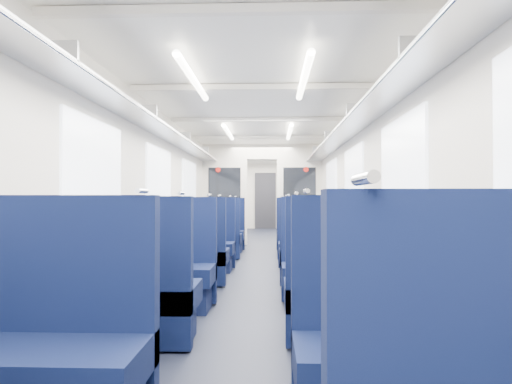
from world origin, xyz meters
TOP-DOWN VIEW (x-y plane):
  - floor at (0.00, 0.00)m, footprint 2.80×18.00m
  - ceiling at (0.00, 0.00)m, footprint 2.80×18.00m
  - wall_left at (-1.40, 0.00)m, footprint 0.02×18.00m
  - dado_left at (-1.39, 0.00)m, footprint 0.03×17.90m
  - wall_right at (1.40, 0.00)m, footprint 0.02×18.00m
  - dado_right at (1.39, 0.00)m, footprint 0.03×17.90m
  - wall_far at (0.00, 9.00)m, footprint 2.80×0.02m
  - luggage_rack_left at (-1.21, 0.00)m, footprint 0.36×17.40m
  - luggage_rack_right at (1.21, 0.00)m, footprint 0.36×17.40m
  - windows at (0.00, -0.46)m, footprint 2.78×15.60m
  - ceiling_fittings at (0.00, -0.26)m, footprint 2.70×16.06m
  - end_door at (0.00, 8.94)m, footprint 0.75×0.06m
  - bulkhead at (-0.00, 3.45)m, footprint 2.80×0.10m
  - seat_6 at (-0.83, -4.86)m, footprint 1.00×0.55m
  - seat_7 at (0.83, -4.79)m, footprint 1.00×0.55m
  - seat_8 at (-0.83, -3.64)m, footprint 1.00×0.55m
  - seat_9 at (0.83, -3.56)m, footprint 1.00×0.55m
  - seat_10 at (-0.83, -2.56)m, footprint 1.00×0.55m
  - seat_11 at (0.83, -2.44)m, footprint 1.00×0.55m
  - seat_12 at (-0.83, -1.39)m, footprint 1.00×0.55m
  - seat_13 at (0.83, -1.36)m, footprint 1.00×0.55m
  - seat_14 at (-0.83, -0.29)m, footprint 1.00×0.55m
  - seat_15 at (0.83, -0.25)m, footprint 1.00×0.55m
  - seat_16 at (-0.83, 0.97)m, footprint 1.00×0.55m
  - seat_17 at (0.83, 0.95)m, footprint 1.00×0.55m
  - seat_18 at (-0.83, 2.07)m, footprint 1.00×0.55m
  - seat_19 at (0.83, 2.04)m, footprint 1.00×0.55m

SIDE VIEW (x-z plane):
  - floor at x=0.00m, z-range -0.01..0.01m
  - seat_6 at x=-0.83m, z-range -0.22..0.91m
  - seat_7 at x=0.83m, z-range -0.22..0.91m
  - seat_8 at x=-0.83m, z-range -0.22..0.91m
  - seat_9 at x=0.83m, z-range -0.22..0.91m
  - seat_10 at x=-0.83m, z-range -0.22..0.91m
  - seat_11 at x=0.83m, z-range -0.22..0.91m
  - seat_12 at x=-0.83m, z-range -0.22..0.91m
  - seat_13 at x=0.83m, z-range -0.22..0.91m
  - seat_14 at x=-0.83m, z-range -0.22..0.91m
  - seat_15 at x=0.83m, z-range -0.22..0.91m
  - seat_16 at x=-0.83m, z-range -0.22..0.91m
  - seat_17 at x=0.83m, z-range -0.22..0.91m
  - seat_18 at x=-0.83m, z-range -0.22..0.91m
  - seat_19 at x=0.83m, z-range -0.22..0.91m
  - dado_left at x=-1.39m, z-range 0.00..0.70m
  - dado_right at x=1.39m, z-range 0.00..0.70m
  - end_door at x=0.00m, z-range 0.00..2.00m
  - wall_left at x=-1.40m, z-range 0.00..2.35m
  - wall_right at x=1.40m, z-range 0.00..2.35m
  - wall_far at x=0.00m, z-range 0.00..2.35m
  - bulkhead at x=0.00m, z-range 0.06..2.41m
  - windows at x=0.00m, z-range 1.04..1.79m
  - luggage_rack_left at x=-1.21m, z-range 1.88..2.06m
  - luggage_rack_right at x=1.21m, z-range 1.88..2.06m
  - ceiling_fittings at x=0.00m, z-range 2.23..2.35m
  - ceiling at x=0.00m, z-range 2.35..2.35m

